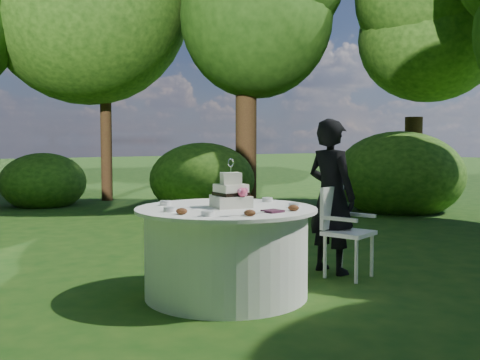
% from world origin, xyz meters
% --- Properties ---
extents(ground, '(80.00, 80.00, 0.00)m').
position_xyz_m(ground, '(0.00, 0.00, 0.00)').
color(ground, '#153D10').
rests_on(ground, ground).
extents(napkins, '(0.14, 0.14, 0.02)m').
position_xyz_m(napkins, '(0.11, -0.49, 0.78)').
color(napkins, '#471E34').
rests_on(napkins, table).
extents(feather_plume, '(0.48, 0.07, 0.01)m').
position_xyz_m(feather_plume, '(-0.17, -0.46, 0.78)').
color(feather_plume, silver).
rests_on(feather_plume, table).
extents(guest, '(0.40, 0.59, 1.56)m').
position_xyz_m(guest, '(1.36, 0.06, 0.78)').
color(guest, black).
rests_on(guest, ground).
extents(table, '(1.56, 1.56, 0.77)m').
position_xyz_m(table, '(0.00, 0.00, 0.39)').
color(table, white).
rests_on(table, ground).
extents(cake, '(0.37, 0.37, 0.42)m').
position_xyz_m(cake, '(0.05, -0.01, 0.88)').
color(cake, silver).
rests_on(cake, table).
extents(chair, '(0.51, 0.50, 0.89)m').
position_xyz_m(chair, '(1.32, -0.13, 0.52)').
color(chair, white).
rests_on(chair, ground).
extents(votives, '(1.20, 0.93, 0.04)m').
position_xyz_m(votives, '(0.03, 0.05, 0.79)').
color(votives, silver).
rests_on(votives, table).
extents(petal_cups, '(0.93, 0.49, 0.05)m').
position_xyz_m(petal_cups, '(-0.14, -0.41, 0.79)').
color(petal_cups, '#562D16').
rests_on(petal_cups, table).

